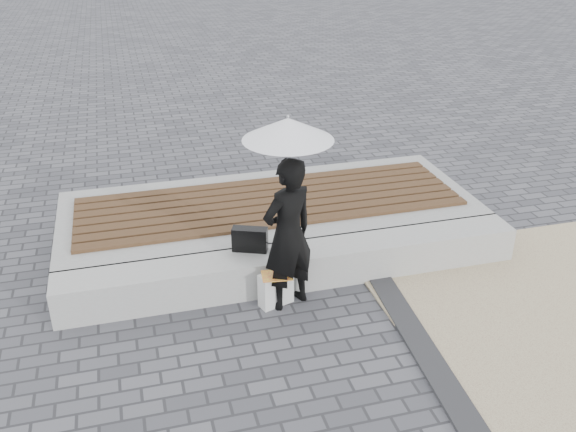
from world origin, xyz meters
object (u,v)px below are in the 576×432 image
at_px(parasol, 288,129).
at_px(handbag, 250,239).
at_px(seating_ledge, 297,266).
at_px(canvas_tote, 276,289).
at_px(woman, 288,234).

xyz_separation_m(parasol, handbag, (-0.28, 0.48, -1.34)).
bearing_deg(seating_ledge, canvas_tote, -133.20).
height_order(seating_ledge, handbag, handbag).
bearing_deg(canvas_tote, handbag, 90.07).
bearing_deg(handbag, parasol, -37.30).
relative_size(parasol, handbag, 2.91).
relative_size(handbag, canvas_tote, 1.01).
height_order(woman, parasol, parasol).
bearing_deg(seating_ledge, parasol, -118.75).
relative_size(seating_ledge, parasol, 4.65).
distance_m(parasol, canvas_tote, 1.69).
distance_m(seating_ledge, parasol, 1.72).
bearing_deg(woman, parasol, -22.90).
bearing_deg(seating_ledge, woman, -118.75).
height_order(seating_ledge, canvas_tote, seating_ledge).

